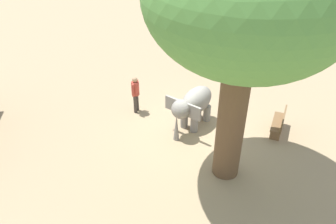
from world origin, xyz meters
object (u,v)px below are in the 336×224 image
object	(u,v)px
elephant	(193,104)
feed_bucket	(231,88)
person_handler	(135,92)
wooden_bench	(280,122)
picnic_table_near	(212,55)

from	to	relation	value
elephant	feed_bucket	xyz separation A→B (m)	(2.47, -2.36, -0.85)
person_handler	wooden_bench	bearing A→B (deg)	5.00
wooden_bench	feed_bucket	bearing A→B (deg)	45.27
picnic_table_near	feed_bucket	bearing A→B (deg)	149.17
feed_bucket	person_handler	bearing A→B (deg)	103.42
wooden_bench	picnic_table_near	world-z (taller)	wooden_bench
wooden_bench	feed_bucket	xyz separation A→B (m)	(3.37, 0.83, -0.31)
picnic_table_near	elephant	bearing A→B (deg)	124.04
picnic_table_near	person_handler	bearing A→B (deg)	99.15
elephant	picnic_table_near	distance (m)	5.86
person_handler	feed_bucket	size ratio (longest dim) A/B	4.50
person_handler	picnic_table_near	world-z (taller)	person_handler
person_handler	wooden_bench	world-z (taller)	person_handler
wooden_bench	picnic_table_near	bearing A→B (deg)	40.22
person_handler	wooden_bench	xyz separation A→B (m)	(-2.30, -5.30, -0.48)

